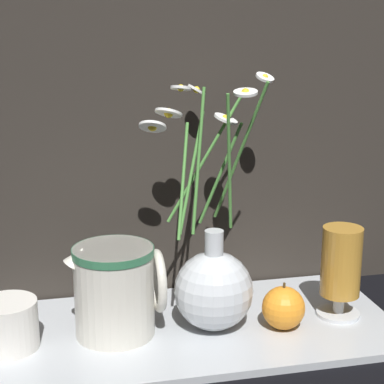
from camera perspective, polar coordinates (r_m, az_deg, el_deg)
name	(u,v)px	position (r m, az deg, el deg)	size (l,w,h in m)	color
ground_plane	(184,333)	(1.05, -0.75, -12.43)	(6.00, 6.00, 0.00)	black
shelf	(184,330)	(1.05, -0.75, -12.14)	(0.68, 0.31, 0.01)	#B2B7BC
vase_with_flowers	(213,283)	(1.02, 1.90, -8.11)	(0.23, 0.20, 0.40)	silver
yellow_mug	(7,325)	(1.01, -16.15, -11.28)	(0.10, 0.09, 0.07)	silver
ceramic_pitcher	(116,288)	(1.00, -6.75, -8.45)	(0.15, 0.12, 0.15)	beige
tea_glass	(341,265)	(1.08, 13.11, -6.36)	(0.07, 0.07, 0.15)	silver
orange_fruit	(283,308)	(1.04, 8.13, -10.15)	(0.07, 0.07, 0.08)	orange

